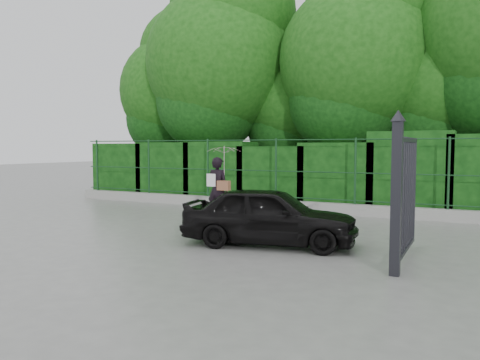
% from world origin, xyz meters
% --- Properties ---
extents(ground, '(80.00, 80.00, 0.00)m').
position_xyz_m(ground, '(0.00, 0.00, 0.00)').
color(ground, gray).
extents(kerb, '(14.00, 0.25, 0.30)m').
position_xyz_m(kerb, '(0.00, 4.50, 0.15)').
color(kerb, '#9E9E99').
rests_on(kerb, ground).
extents(fence, '(14.13, 0.06, 1.80)m').
position_xyz_m(fence, '(0.22, 4.50, 1.20)').
color(fence, '#163D1D').
rests_on(fence, kerb).
extents(hedge, '(14.20, 1.20, 2.27)m').
position_xyz_m(hedge, '(0.15, 5.50, 1.02)').
color(hedge, black).
rests_on(hedge, ground).
extents(trees, '(17.10, 6.15, 8.08)m').
position_xyz_m(trees, '(1.14, 7.74, 4.62)').
color(trees, black).
rests_on(trees, ground).
extents(gate, '(0.22, 2.33, 2.36)m').
position_xyz_m(gate, '(4.60, -0.72, 1.19)').
color(gate, black).
rests_on(gate, ground).
extents(woman, '(0.88, 0.89, 1.89)m').
position_xyz_m(woman, '(-0.11, 2.17, 1.23)').
color(woman, black).
rests_on(woman, ground).
extents(car, '(3.45, 1.90, 1.11)m').
position_xyz_m(car, '(2.17, -0.08, 0.55)').
color(car, black).
rests_on(car, ground).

